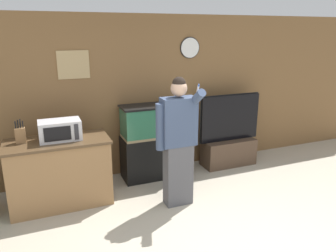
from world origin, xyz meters
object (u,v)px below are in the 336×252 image
tv_on_stand (229,144)px  person_standing (178,141)px  aquarium_on_stand (153,141)px  knife_block (20,135)px  counter_island (60,172)px  microwave (60,130)px

tv_on_stand → person_standing: (-1.41, -0.93, 0.55)m
aquarium_on_stand → knife_block: bearing=-171.5°
counter_island → aquarium_on_stand: (1.49, 0.36, 0.14)m
aquarium_on_stand → person_standing: size_ratio=0.68×
microwave → counter_island: bearing=-166.5°
microwave → tv_on_stand: bearing=6.1°
counter_island → aquarium_on_stand: size_ratio=1.12×
person_standing → aquarium_on_stand: bearing=90.3°
counter_island → tv_on_stand: bearing=6.2°
knife_block → person_standing: (1.94, -0.68, -0.12)m
tv_on_stand → person_standing: person_standing is taller
tv_on_stand → counter_island: bearing=-173.8°
counter_island → aquarium_on_stand: aquarium_on_stand is taller
knife_block → counter_island: bearing=-8.7°
counter_island → knife_block: (-0.44, 0.07, 0.58)m
counter_island → knife_block: size_ratio=4.40×
knife_block → tv_on_stand: 3.42m
microwave → aquarium_on_stand: (1.44, 0.34, -0.46)m
microwave → aquarium_on_stand: size_ratio=0.44×
counter_island → tv_on_stand: (2.91, 0.32, -0.09)m
counter_island → aquarium_on_stand: 1.54m
microwave → aquarium_on_stand: bearing=13.4°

